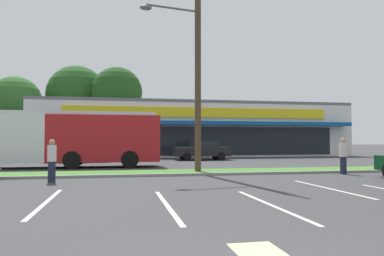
{
  "coord_description": "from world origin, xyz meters",
  "views": [
    {
      "loc": [
        -1.68,
        -3.72,
        1.61
      ],
      "look_at": [
        2.65,
        18.1,
        2.34
      ],
      "focal_mm": 34.81,
      "sensor_mm": 36.0,
      "label": 1
    }
  ],
  "objects_px": {
    "car_1": "(202,150)",
    "pedestrian_by_pole": "(343,156)",
    "utility_pole": "(195,53)",
    "car_0": "(77,152)",
    "pedestrian_near_bench": "(52,161)",
    "city_bus": "(59,137)"
  },
  "relations": [
    {
      "from": "car_1",
      "to": "pedestrian_by_pole",
      "type": "height_order",
      "value": "pedestrian_by_pole"
    },
    {
      "from": "pedestrian_near_bench",
      "to": "city_bus",
      "type": "bearing_deg",
      "value": -151.56
    },
    {
      "from": "car_1",
      "to": "utility_pole",
      "type": "bearing_deg",
      "value": 75.64
    },
    {
      "from": "utility_pole",
      "to": "pedestrian_near_bench",
      "type": "xyz_separation_m",
      "value": [
        -6.11,
        -2.49,
        -4.99
      ]
    },
    {
      "from": "city_bus",
      "to": "pedestrian_by_pole",
      "type": "distance_m",
      "value": 15.52
    },
    {
      "from": "city_bus",
      "to": "pedestrian_by_pole",
      "type": "relative_size",
      "value": 6.86
    },
    {
      "from": "utility_pole",
      "to": "pedestrian_near_bench",
      "type": "bearing_deg",
      "value": -157.87
    },
    {
      "from": "car_0",
      "to": "pedestrian_near_bench",
      "type": "relative_size",
      "value": 2.7
    },
    {
      "from": "utility_pole",
      "to": "pedestrian_by_pole",
      "type": "xyz_separation_m",
      "value": [
        6.83,
        -1.56,
        -4.96
      ]
    },
    {
      "from": "car_1",
      "to": "pedestrian_near_bench",
      "type": "height_order",
      "value": "pedestrian_near_bench"
    },
    {
      "from": "utility_pole",
      "to": "car_0",
      "type": "relative_size",
      "value": 2.47
    },
    {
      "from": "utility_pole",
      "to": "city_bus",
      "type": "relative_size",
      "value": 0.94
    },
    {
      "from": "car_0",
      "to": "pedestrian_near_bench",
      "type": "height_order",
      "value": "pedestrian_near_bench"
    },
    {
      "from": "city_bus",
      "to": "pedestrian_near_bench",
      "type": "xyz_separation_m",
      "value": [
        0.91,
        -7.85,
        -0.94
      ]
    },
    {
      "from": "utility_pole",
      "to": "car_1",
      "type": "distance_m",
      "value": 13.37
    },
    {
      "from": "car_0",
      "to": "pedestrian_by_pole",
      "type": "distance_m",
      "value": 18.39
    },
    {
      "from": "utility_pole",
      "to": "car_1",
      "type": "height_order",
      "value": "utility_pole"
    },
    {
      "from": "pedestrian_near_bench",
      "to": "pedestrian_by_pole",
      "type": "xyz_separation_m",
      "value": [
        12.95,
        0.92,
        0.03
      ]
    },
    {
      "from": "utility_pole",
      "to": "pedestrian_by_pole",
      "type": "height_order",
      "value": "utility_pole"
    },
    {
      "from": "city_bus",
      "to": "utility_pole",
      "type": "bearing_deg",
      "value": 142.67
    },
    {
      "from": "utility_pole",
      "to": "city_bus",
      "type": "xyz_separation_m",
      "value": [
        -7.03,
        5.37,
        -4.05
      ]
    },
    {
      "from": "city_bus",
      "to": "pedestrian_near_bench",
      "type": "height_order",
      "value": "city_bus"
    }
  ]
}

